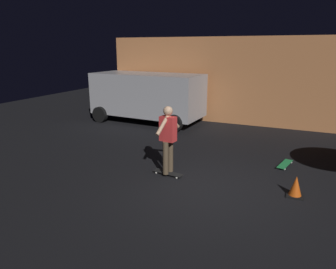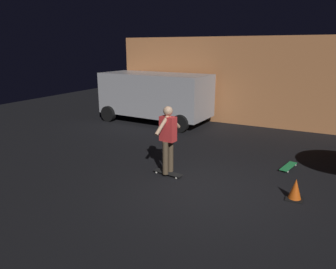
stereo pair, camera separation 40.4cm
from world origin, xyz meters
name	(u,v)px [view 1 (the left image)]	position (x,y,z in m)	size (l,w,h in m)	color
ground_plane	(209,189)	(0.00, 0.00, 0.00)	(28.00, 28.00, 0.00)	black
low_building	(233,77)	(-1.46, 8.43, 1.74)	(10.00, 3.98, 3.49)	#C67A47
parked_van	(147,95)	(-4.33, 5.33, 1.16)	(4.72, 2.47, 2.03)	#B2B2B7
skateboard_ridden	(168,173)	(-1.17, 0.38, 0.06)	(0.80, 0.31, 0.07)	black
skateboard_spare	(285,164)	(1.44, 2.21, 0.06)	(0.36, 0.80, 0.07)	green
skater	(168,135)	(-1.17, 0.38, 1.04)	(0.41, 0.98, 1.67)	brown
traffic_cone	(296,187)	(1.77, 0.43, 0.21)	(0.34, 0.34, 0.46)	black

